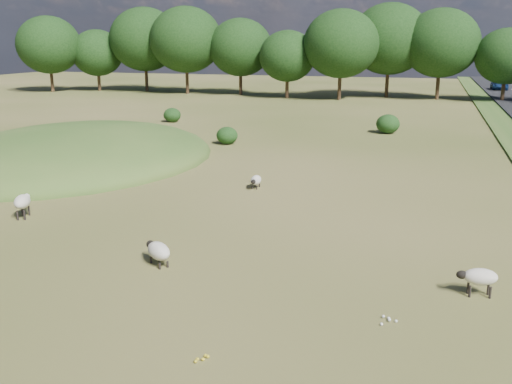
{
  "coord_description": "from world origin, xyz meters",
  "views": [
    {
      "loc": [
        8.57,
        -17.76,
        7.04
      ],
      "look_at": [
        2.0,
        4.0,
        1.0
      ],
      "focal_mm": 40.0,
      "sensor_mm": 36.0,
      "label": 1
    }
  ],
  "objects_px": {
    "car_1": "(499,85)",
    "sheep_0": "(256,180)",
    "sheep_3": "(479,277)",
    "sheep_1": "(158,251)",
    "sheep_2": "(22,202)"
  },
  "relations": [
    {
      "from": "car_1",
      "to": "sheep_0",
      "type": "bearing_deg",
      "value": -105.3
    },
    {
      "from": "car_1",
      "to": "sheep_3",
      "type": "bearing_deg",
      "value": -96.06
    },
    {
      "from": "sheep_1",
      "to": "sheep_3",
      "type": "distance_m",
      "value": 9.76
    },
    {
      "from": "sheep_2",
      "to": "sheep_3",
      "type": "height_order",
      "value": "sheep_2"
    },
    {
      "from": "sheep_2",
      "to": "sheep_3",
      "type": "xyz_separation_m",
      "value": [
        17.35,
        -2.56,
        -0.09
      ]
    },
    {
      "from": "sheep_0",
      "to": "car_1",
      "type": "xyz_separation_m",
      "value": [
        17.41,
        63.63,
        0.48
      ]
    },
    {
      "from": "sheep_3",
      "to": "car_1",
      "type": "height_order",
      "value": "car_1"
    },
    {
      "from": "sheep_2",
      "to": "car_1",
      "type": "xyz_separation_m",
      "value": [
        25.16,
        70.99,
        0.21
      ]
    },
    {
      "from": "sheep_0",
      "to": "car_1",
      "type": "height_order",
      "value": "car_1"
    },
    {
      "from": "sheep_2",
      "to": "sheep_3",
      "type": "relative_size",
      "value": 1.17
    },
    {
      "from": "sheep_1",
      "to": "car_1",
      "type": "height_order",
      "value": "car_1"
    },
    {
      "from": "sheep_2",
      "to": "car_1",
      "type": "distance_m",
      "value": 75.32
    },
    {
      "from": "sheep_3",
      "to": "sheep_2",
      "type": "bearing_deg",
      "value": -17.18
    },
    {
      "from": "sheep_0",
      "to": "sheep_2",
      "type": "xyz_separation_m",
      "value": [
        -7.75,
        -7.36,
        0.27
      ]
    },
    {
      "from": "sheep_0",
      "to": "sheep_1",
      "type": "xyz_separation_m",
      "value": [
        -0.15,
        -10.42,
        0.08
      ]
    }
  ]
}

